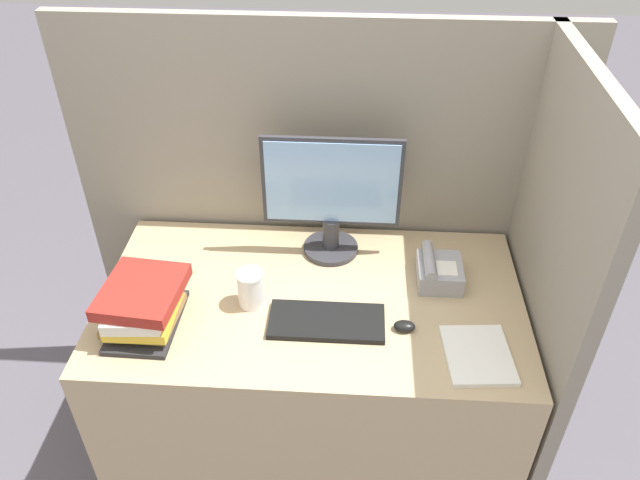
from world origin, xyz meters
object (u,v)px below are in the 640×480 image
at_px(keyboard, 327,321).
at_px(mouse, 404,326).
at_px(monitor, 331,198).
at_px(desk_telephone, 438,271).
at_px(book_stack, 143,304).
at_px(coffee_cup, 251,289).

height_order(keyboard, mouse, mouse).
distance_m(monitor, desk_telephone, 0.45).
bearing_deg(keyboard, monitor, 90.86).
relative_size(monitor, book_stack, 1.58).
bearing_deg(mouse, coffee_cup, 169.83).
bearing_deg(desk_telephone, monitor, 158.07).
xyz_separation_m(keyboard, mouse, (0.25, -0.01, 0.01)).
height_order(coffee_cup, book_stack, book_stack).
relative_size(monitor, mouse, 7.06).
height_order(monitor, coffee_cup, monitor).
distance_m(keyboard, book_stack, 0.58).
xyz_separation_m(monitor, mouse, (0.25, -0.39, -0.21)).
bearing_deg(mouse, desk_telephone, 62.88).
height_order(keyboard, desk_telephone, desk_telephone).
bearing_deg(coffee_cup, mouse, -10.17).
height_order(mouse, desk_telephone, desk_telephone).
bearing_deg(book_stack, mouse, 1.42).
distance_m(coffee_cup, desk_telephone, 0.64).
bearing_deg(monitor, desk_telephone, -21.93).
bearing_deg(coffee_cup, book_stack, -161.19).
bearing_deg(keyboard, mouse, -2.50).
bearing_deg(monitor, keyboard, -89.14).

